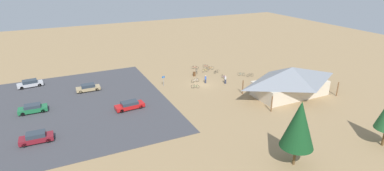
{
  "coord_description": "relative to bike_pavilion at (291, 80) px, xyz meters",
  "views": [
    {
      "loc": [
        26.59,
        51.01,
        22.17
      ],
      "look_at": [
        3.48,
        2.47,
        1.2
      ],
      "focal_mm": 28.44,
      "sensor_mm": 36.0,
      "label": 1
    }
  ],
  "objects": [
    {
      "name": "pine_center",
      "position": [
        14.47,
        16.81,
        2.41
      ],
      "size": [
        3.93,
        3.93,
        8.32
      ],
      "color": "brown",
      "rests_on": "ground"
    },
    {
      "name": "bicycle_white_near_sign",
      "position": [
        12.85,
        -13.46,
        -2.64
      ],
      "size": [
        1.79,
        0.48,
        0.82
      ],
      "color": "black",
      "rests_on": "ground"
    },
    {
      "name": "bicycle_teal_edge_north",
      "position": [
        2.02,
        -12.76,
        -2.66
      ],
      "size": [
        1.4,
        0.91,
        0.81
      ],
      "color": "black",
      "rests_on": "ground"
    },
    {
      "name": "car_green_back_corner",
      "position": [
        42.91,
        -12.22,
        -2.27
      ],
      "size": [
        4.39,
        1.94,
        1.37
      ],
      "color": "#1E6B3D",
      "rests_on": "parking_lot_asphalt"
    },
    {
      "name": "car_silver_second_row",
      "position": [
        43.55,
        -25.13,
        -2.26
      ],
      "size": [
        4.79,
        2.32,
        1.41
      ],
      "color": "#BCBCC1",
      "rests_on": "parking_lot_asphalt"
    },
    {
      "name": "bicycle_orange_edge_south",
      "position": [
        6.1,
        -19.36,
        -2.61
      ],
      "size": [
        1.64,
        0.6,
        0.85
      ],
      "color": "black",
      "rests_on": "ground"
    },
    {
      "name": "bicycle_silver_near_porch",
      "position": [
        10.07,
        -18.52,
        -2.6
      ],
      "size": [
        0.63,
        1.78,
        0.9
      ],
      "color": "black",
      "rests_on": "ground"
    },
    {
      "name": "bicycle_green_mid_cluster",
      "position": [
        14.33,
        -10.48,
        -2.64
      ],
      "size": [
        1.52,
        0.75,
        0.82
      ],
      "color": "black",
      "rests_on": "ground"
    },
    {
      "name": "bicycle_yellow_yard_left",
      "position": [
        7.93,
        -18.45,
        -2.62
      ],
      "size": [
        1.7,
        0.48,
        0.81
      ],
      "color": "black",
      "rests_on": "ground"
    },
    {
      "name": "lot_sign",
      "position": [
        19.53,
        -14.23,
        -1.59
      ],
      "size": [
        0.56,
        0.08,
        2.2
      ],
      "color": "#99999E",
      "rests_on": "ground"
    },
    {
      "name": "bicycle_red_lone_west",
      "position": [
        6.36,
        -21.08,
        -2.65
      ],
      "size": [
        0.9,
        1.39,
        0.82
      ],
      "color": "black",
      "rests_on": "ground"
    },
    {
      "name": "car_tan_inner_stall",
      "position": [
        33.48,
        -17.94,
        -2.29
      ],
      "size": [
        4.39,
        1.8,
        1.35
      ],
      "color": "tan",
      "rests_on": "parking_lot_asphalt"
    },
    {
      "name": "parking_lot_asphalt",
      "position": [
        37.29,
        -11.84,
        -2.98
      ],
      "size": [
        32.1,
        34.29,
        0.05
      ],
      "primitive_type": "cube",
      "color": "#424247",
      "rests_on": "ground"
    },
    {
      "name": "car_maroon_far_end",
      "position": [
        42.38,
        -1.92,
        -2.24
      ],
      "size": [
        4.31,
        1.92,
        1.45
      ],
      "color": "maroon",
      "rests_on": "parking_lot_asphalt"
    },
    {
      "name": "bicycle_purple_front_row",
      "position": [
        6.46,
        -12.94,
        -2.64
      ],
      "size": [
        0.48,
        1.76,
        0.83
      ],
      "color": "black",
      "rests_on": "ground"
    },
    {
      "name": "visitor_by_pavilion",
      "position": [
        11.19,
        -12.12,
        -2.12
      ],
      "size": [
        0.39,
        0.36,
        1.69
      ],
      "color": "#2D3347",
      "rests_on": "ground"
    },
    {
      "name": "bicycle_blue_lone_east",
      "position": [
        -2.28,
        -9.1,
        -2.63
      ],
      "size": [
        0.71,
        1.65,
        0.88
      ],
      "color": "black",
      "rests_on": "ground"
    },
    {
      "name": "bicycle_red_yard_center",
      "position": [
        9.04,
        -21.44,
        -2.65
      ],
      "size": [
        1.47,
        0.96,
        0.76
      ],
      "color": "black",
      "rests_on": "ground"
    },
    {
      "name": "bike_pavilion",
      "position": [
        0.0,
        0.0,
        0.0
      ],
      "size": [
        15.46,
        8.63,
        5.41
      ],
      "color": "beige",
      "rests_on": "ground"
    },
    {
      "name": "ground",
      "position": [
        12.12,
        -11.75,
        -3.0
      ],
      "size": [
        160.0,
        160.0,
        0.0
      ],
      "primitive_type": "plane",
      "color": "#9E7F56",
      "rests_on": "ground"
    },
    {
      "name": "bicycle_black_by_bin",
      "position": [
        6.02,
        -16.61,
        -2.64
      ],
      "size": [
        1.59,
        0.59,
        0.78
      ],
      "color": "black",
      "rests_on": "ground"
    },
    {
      "name": "car_red_mid_lot",
      "position": [
        28.34,
        -6.72,
        -2.29
      ],
      "size": [
        4.91,
        2.19,
        1.33
      ],
      "color": "red",
      "rests_on": "parking_lot_asphalt"
    },
    {
      "name": "bicycle_black_yard_front",
      "position": [
        0.65,
        -11.41,
        -2.66
      ],
      "size": [
        1.64,
        0.48,
        0.75
      ],
      "color": "black",
      "rests_on": "ground"
    },
    {
      "name": "visitor_at_bikes",
      "position": [
        7.69,
        -10.1,
        -2.06
      ],
      "size": [
        0.37,
        0.36,
        1.79
      ],
      "color": "#2D3347",
      "rests_on": "ground"
    },
    {
      "name": "trash_bin",
      "position": [
        11.35,
        -17.1,
        -2.55
      ],
      "size": [
        0.6,
        0.6,
        0.9
      ],
      "primitive_type": "cylinder",
      "color": "brown",
      "rests_on": "ground"
    }
  ]
}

